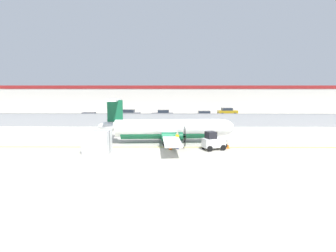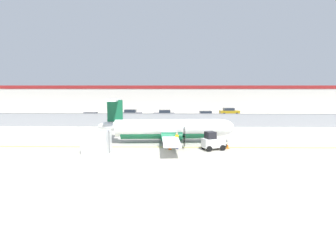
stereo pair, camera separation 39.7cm
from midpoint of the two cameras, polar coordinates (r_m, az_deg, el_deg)
ground_plane at (r=31.48m, az=-1.00°, el=-4.04°), size 140.00×140.00×0.01m
perimeter_fence at (r=47.11m, az=-0.25°, el=1.23°), size 98.00×0.10×2.10m
parking_lot_strip at (r=58.65m, az=0.04°, el=1.45°), size 98.00×17.00×0.12m
background_building at (r=76.86m, az=0.33°, el=5.31°), size 91.00×8.10×6.50m
commuter_airplane at (r=33.49m, az=0.78°, el=-0.56°), size 15.31×16.07×4.92m
baggage_tug at (r=30.33m, az=8.91°, el=-2.94°), size 2.57×2.02×1.88m
ground_crew_worker at (r=30.45m, az=2.08°, el=-2.63°), size 0.47×0.51×1.70m
cargo_container at (r=29.27m, az=-13.06°, el=-2.95°), size 2.50×2.12×2.20m
traffic_cone_near_left at (r=33.61m, az=0.62°, el=-2.76°), size 0.36×0.36×0.64m
traffic_cone_near_right at (r=31.37m, az=11.64°, el=-3.67°), size 0.36×0.36×0.64m
traffic_cone_far_left at (r=30.30m, az=0.78°, el=-3.91°), size 0.36×0.36×0.64m
parked_car_0 at (r=55.47m, az=-14.24°, el=1.73°), size 4.31×2.24×1.58m
parked_car_1 at (r=60.61m, az=-6.87°, el=2.39°), size 4.31×2.24×1.58m
parked_car_2 at (r=59.17m, az=-0.56°, el=2.32°), size 4.29×2.18×1.58m
parked_car_3 at (r=57.23m, az=7.45°, el=2.07°), size 4.29×2.18×1.58m
parked_car_4 at (r=65.91m, az=11.74°, el=2.70°), size 4.36×2.36×1.58m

